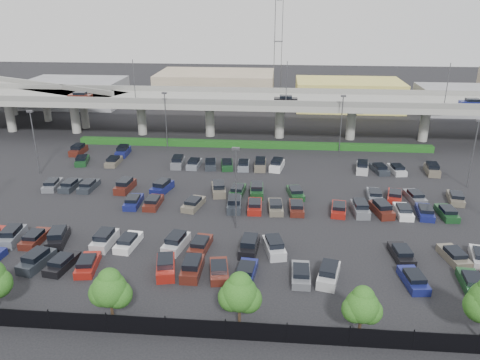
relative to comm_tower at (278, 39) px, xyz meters
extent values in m
plane|color=black|center=(-4.00, -74.00, -15.61)|extent=(280.00, 280.00, 0.00)
cube|color=gray|center=(-4.00, -42.00, -8.36)|extent=(150.00, 13.00, 1.10)
cube|color=slate|center=(-4.00, -48.25, -7.31)|extent=(150.00, 0.50, 1.00)
cube|color=slate|center=(-4.00, -35.75, -7.31)|extent=(150.00, 0.50, 1.00)
cylinder|color=gray|center=(-55.00, -42.00, -12.26)|extent=(1.80, 1.80, 6.70)
cube|color=slate|center=(-55.00, -42.00, -9.11)|extent=(2.60, 9.75, 0.50)
cylinder|color=gray|center=(-41.00, -42.00, -12.26)|extent=(1.80, 1.80, 6.70)
cube|color=slate|center=(-41.00, -42.00, -9.11)|extent=(2.60, 9.75, 0.50)
cylinder|color=gray|center=(-27.00, -42.00, -12.26)|extent=(1.80, 1.80, 6.70)
cube|color=slate|center=(-27.00, -42.00, -9.11)|extent=(2.60, 9.75, 0.50)
cylinder|color=gray|center=(-13.00, -42.00, -12.26)|extent=(1.80, 1.80, 6.70)
cube|color=slate|center=(-13.00, -42.00, -9.11)|extent=(2.60, 9.75, 0.50)
cylinder|color=gray|center=(1.00, -42.00, -12.26)|extent=(1.80, 1.80, 6.70)
cube|color=slate|center=(1.00, -42.00, -9.11)|extent=(2.60, 9.75, 0.50)
cylinder|color=gray|center=(15.00, -42.00, -12.26)|extent=(1.80, 1.80, 6.70)
cube|color=slate|center=(15.00, -42.00, -9.11)|extent=(2.60, 9.75, 0.50)
cylinder|color=gray|center=(29.00, -42.00, -12.26)|extent=(1.80, 1.80, 6.70)
cube|color=slate|center=(29.00, -42.00, -9.11)|extent=(2.60, 9.75, 0.50)
cube|color=#4F1D15|center=(-38.00, -45.00, -7.40)|extent=(4.40, 1.82, 0.82)
cube|color=black|center=(-38.00, -45.00, -6.77)|extent=(2.30, 1.60, 0.50)
cube|color=black|center=(2.00, -45.00, -7.40)|extent=(4.40, 1.82, 0.82)
cube|color=black|center=(2.00, -45.00, -6.77)|extent=(2.30, 1.60, 0.50)
cube|color=navy|center=(36.00, -45.00, -7.40)|extent=(4.40, 1.82, 0.82)
cube|color=black|center=(36.00, -45.00, -6.77)|extent=(2.30, 1.60, 0.50)
cylinder|color=#4A4A4F|center=(-26.00, -48.10, -3.81)|extent=(0.14, 0.14, 8.00)
cylinder|color=#4A4A4F|center=(2.00, -48.10, -3.81)|extent=(0.14, 0.14, 8.00)
cylinder|color=#4A4A4F|center=(30.00, -48.10, -3.81)|extent=(0.14, 0.14, 8.00)
cube|color=gray|center=(-56.00, -31.00, -8.36)|extent=(50.93, 30.13, 1.10)
cube|color=slate|center=(-56.00, -31.00, -7.31)|extent=(47.34, 22.43, 1.00)
cylinder|color=gray|center=(-62.34, -28.04, -12.26)|extent=(1.60, 1.60, 6.70)
cylinder|color=gray|center=(-51.47, -33.11, -12.26)|extent=(1.60, 1.60, 6.70)
cylinder|color=gray|center=(-40.59, -38.18, -12.26)|extent=(1.60, 1.60, 6.70)
cube|color=#134213|center=(-4.00, -49.00, -15.06)|extent=(66.00, 1.60, 1.10)
cube|color=black|center=(-4.00, -102.00, -14.71)|extent=(70.00, 0.06, 1.80)
cylinder|color=black|center=(-18.00, -102.00, -14.61)|extent=(0.10, 0.10, 2.00)
cylinder|color=black|center=(-13.00, -102.00, -14.61)|extent=(0.10, 0.10, 2.00)
cylinder|color=black|center=(-8.00, -102.00, -14.61)|extent=(0.10, 0.10, 2.00)
cylinder|color=black|center=(-3.00, -102.00, -14.61)|extent=(0.10, 0.10, 2.00)
cylinder|color=black|center=(2.00, -102.00, -14.61)|extent=(0.10, 0.10, 2.00)
cylinder|color=black|center=(7.00, -102.00, -14.61)|extent=(0.10, 0.10, 2.00)
cylinder|color=black|center=(12.00, -102.00, -14.61)|extent=(0.10, 0.10, 2.00)
cylinder|color=black|center=(17.00, -102.00, -14.61)|extent=(0.10, 0.10, 2.00)
cylinder|color=#332316|center=(-13.00, -100.67, -14.63)|extent=(0.26, 0.26, 1.96)
sphere|color=#184612|center=(-13.00, -100.67, -12.24)|extent=(3.04, 3.04, 3.04)
sphere|color=#184612|center=(-12.29, -100.57, -12.79)|extent=(2.39, 2.39, 2.39)
sphere|color=#184612|center=(-13.60, -100.75, -12.57)|extent=(2.39, 2.39, 2.39)
sphere|color=#184612|center=(-12.96, -100.55, -11.37)|extent=(2.06, 2.06, 2.06)
cylinder|color=#332316|center=(-2.00, -100.39, -14.63)|extent=(0.26, 0.26, 1.97)
sphere|color=#184612|center=(-2.00, -100.39, -12.22)|extent=(3.07, 3.07, 3.07)
sphere|color=#184612|center=(-1.29, -100.29, -12.76)|extent=(2.41, 2.41, 2.41)
sphere|color=#184612|center=(-2.60, -100.47, -12.55)|extent=(2.41, 2.41, 2.41)
sphere|color=#184612|center=(-1.96, -100.27, -11.34)|extent=(2.08, 2.08, 2.08)
cylinder|color=#332316|center=(8.00, -100.82, -14.71)|extent=(0.26, 0.26, 1.80)
sphere|color=#184612|center=(8.00, -100.82, -12.52)|extent=(2.79, 2.79, 2.79)
sphere|color=#184612|center=(8.65, -100.72, -13.02)|extent=(2.19, 2.19, 2.19)
sphere|color=#184612|center=(7.45, -100.90, -12.82)|extent=(2.19, 2.19, 2.19)
sphere|color=#184612|center=(8.04, -100.70, -11.72)|extent=(1.89, 1.89, 1.89)
cube|color=#272C33|center=(-24.00, -92.50, -15.09)|extent=(2.65, 4.67, 1.05)
cube|color=black|center=(-24.00, -92.50, -14.27)|extent=(2.08, 2.86, 0.65)
cube|color=black|center=(-21.25, -92.50, -15.20)|extent=(2.52, 4.64, 0.82)
cube|color=black|center=(-21.25, -92.70, -14.57)|extent=(1.96, 2.53, 0.50)
cube|color=maroon|center=(-18.50, -92.50, -15.20)|extent=(2.40, 4.61, 0.82)
cube|color=black|center=(-18.50, -92.70, -14.57)|extent=(1.90, 2.50, 0.50)
cube|color=maroon|center=(-10.25, -92.50, -15.09)|extent=(2.72, 4.69, 1.05)
cube|color=black|center=(-10.25, -92.50, -14.27)|extent=(2.12, 2.88, 0.65)
cube|color=#4F1D15|center=(-7.50, -92.50, -15.09)|extent=(1.88, 4.42, 1.05)
cube|color=black|center=(-7.50, -92.50, -14.27)|extent=(1.64, 2.62, 0.65)
cube|color=#4F1D15|center=(-4.75, -92.50, -15.20)|extent=(2.52, 4.64, 0.82)
cube|color=black|center=(-4.75, -92.70, -14.57)|extent=(1.96, 2.53, 0.50)
cube|color=navy|center=(-2.00, -92.50, -15.20)|extent=(2.30, 4.58, 0.82)
cube|color=black|center=(-2.00, -92.70, -14.57)|extent=(1.85, 2.47, 0.50)
cube|color=slate|center=(3.50, -92.50, -15.20)|extent=(1.89, 4.43, 0.82)
cube|color=black|center=(3.50, -92.70, -14.57)|extent=(1.64, 2.32, 0.50)
cube|color=#BEBEC0|center=(6.25, -92.50, -15.09)|extent=(2.80, 4.70, 1.05)
cube|color=black|center=(6.25, -92.50, -14.27)|extent=(2.17, 2.90, 0.65)
cube|color=navy|center=(14.50, -92.50, -15.20)|extent=(2.34, 4.59, 0.82)
cube|color=black|center=(14.50, -92.70, -14.57)|extent=(1.87, 2.48, 0.50)
cube|color=#17401D|center=(20.00, -92.50, -15.20)|extent=(2.15, 4.53, 0.82)
cube|color=black|center=(20.00, -92.70, -14.57)|extent=(1.77, 2.41, 0.50)
cube|color=slate|center=(-29.50, -87.50, -15.09)|extent=(2.22, 4.55, 1.05)
cube|color=black|center=(-29.50, -87.50, -14.27)|extent=(1.84, 2.74, 0.65)
cube|color=#4F1D15|center=(-26.75, -87.50, -15.20)|extent=(1.96, 4.46, 0.82)
cube|color=black|center=(-26.75, -87.70, -14.57)|extent=(1.67, 2.35, 0.50)
cube|color=black|center=(-24.00, -87.50, -15.09)|extent=(2.63, 4.67, 1.05)
cube|color=black|center=(-24.00, -87.50, -14.27)|extent=(2.07, 2.86, 0.65)
cube|color=silver|center=(-18.50, -87.50, -15.09)|extent=(2.06, 4.50, 1.05)
cube|color=black|center=(-18.50, -87.50, -14.27)|extent=(1.75, 2.69, 0.65)
cube|color=white|center=(-15.75, -87.50, -15.20)|extent=(2.31, 4.58, 0.82)
cube|color=black|center=(-15.75, -87.70, -14.57)|extent=(1.85, 2.47, 0.50)
cube|color=silver|center=(-10.25, -87.50, -15.09)|extent=(2.64, 4.67, 1.05)
cube|color=black|center=(-10.25, -87.50, -14.27)|extent=(2.08, 2.86, 0.65)
cube|color=#4F1D15|center=(-7.50, -87.50, -15.20)|extent=(2.35, 4.59, 0.82)
cube|color=black|center=(-7.50, -87.70, -14.57)|extent=(1.87, 2.48, 0.50)
cube|color=black|center=(-2.00, -87.50, -15.09)|extent=(2.23, 4.55, 1.05)
cube|color=black|center=(-2.00, -87.50, -14.27)|extent=(1.84, 2.74, 0.65)
cube|color=silver|center=(0.75, -87.50, -15.09)|extent=(2.81, 4.71, 1.05)
cube|color=black|center=(0.75, -87.50, -14.27)|extent=(2.17, 2.91, 0.65)
cube|color=black|center=(14.50, -87.50, -15.20)|extent=(2.24, 4.56, 0.82)
cube|color=black|center=(14.50, -87.70, -14.57)|extent=(1.82, 2.45, 0.50)
cube|color=#665E50|center=(20.00, -87.50, -15.20)|extent=(2.61, 4.66, 0.82)
cube|color=black|center=(20.00, -87.70, -14.57)|extent=(2.00, 2.56, 0.50)
cube|color=#BEBEC0|center=(22.75, -87.50, -15.20)|extent=(2.74, 4.69, 0.82)
cube|color=navy|center=(-18.50, -76.50, -15.20)|extent=(1.97, 4.46, 0.82)
cube|color=black|center=(-18.50, -76.70, -14.57)|extent=(1.68, 2.35, 0.50)
cube|color=#4F1D15|center=(-15.75, -76.50, -15.20)|extent=(1.93, 4.44, 0.82)
cube|color=black|center=(-15.75, -76.70, -14.57)|extent=(1.66, 2.34, 0.50)
cube|color=#665E50|center=(-10.25, -76.50, -15.20)|extent=(2.77, 4.70, 0.82)
cube|color=black|center=(-10.25, -76.69, -14.57)|extent=(2.08, 2.60, 0.50)
cube|color=#272C33|center=(-4.75, -76.50, -15.09)|extent=(2.06, 4.49, 1.05)
cube|color=black|center=(-4.75, -76.50, -14.27)|extent=(1.74, 2.68, 0.65)
cube|color=maroon|center=(-2.00, -76.50, -15.20)|extent=(1.92, 4.44, 0.82)
cube|color=black|center=(-2.00, -76.70, -14.57)|extent=(1.65, 2.34, 0.50)
cube|color=#665E50|center=(0.75, -76.50, -15.20)|extent=(2.14, 4.52, 0.82)
cube|color=black|center=(0.75, -76.70, -14.57)|extent=(1.77, 2.41, 0.50)
cube|color=#4F1D15|center=(3.50, -76.50, -15.20)|extent=(1.93, 4.44, 0.82)
cube|color=black|center=(3.50, -76.70, -14.57)|extent=(1.66, 2.34, 0.50)
cube|color=maroon|center=(9.00, -76.50, -15.20)|extent=(2.39, 4.60, 0.82)
cube|color=black|center=(9.00, -76.70, -14.57)|extent=(1.89, 2.49, 0.50)
cube|color=slate|center=(11.75, -76.50, -15.09)|extent=(2.05, 4.49, 1.05)
cube|color=black|center=(11.75, -76.50, -14.27)|extent=(1.74, 2.68, 0.65)
cube|color=#4F1D15|center=(14.50, -76.50, -15.09)|extent=(2.75, 4.69, 1.05)
cube|color=black|center=(14.50, -76.50, -14.27)|extent=(2.14, 2.89, 0.65)
cube|color=white|center=(17.25, -76.50, -15.20)|extent=(1.83, 4.40, 0.82)
cube|color=black|center=(17.25, -76.70, -14.57)|extent=(1.61, 2.30, 0.50)
cube|color=navy|center=(20.00, -76.50, -15.20)|extent=(2.27, 4.57, 0.82)
cube|color=black|center=(20.00, -76.70, -14.57)|extent=(1.83, 2.45, 0.50)
cube|color=#17401D|center=(22.75, -76.50, -15.20)|extent=(2.06, 4.49, 0.82)
cube|color=black|center=(22.75, -76.70, -14.57)|extent=(1.72, 2.38, 0.50)
cube|color=slate|center=(-32.25, -71.50, -15.20)|extent=(2.28, 4.57, 0.82)
cube|color=black|center=(-32.25, -71.70, -14.57)|extent=(1.84, 2.46, 0.50)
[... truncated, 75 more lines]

